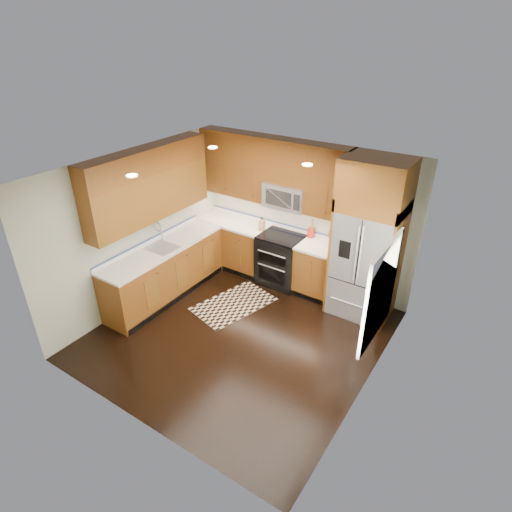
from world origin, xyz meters
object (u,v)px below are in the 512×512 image
Objects in this scene: refrigerator at (368,241)px; rug at (234,304)px; knife_block at (262,225)px; range at (281,260)px; utensil_crock at (311,231)px.

refrigerator reaches higher than rug.
knife_block reaches higher than rug.
range is at bearing 178.60° from refrigerator.
refrigerator is at bearing -1.40° from range.
refrigerator is at bearing 44.19° from rug.
refrigerator reaches higher than utensil_crock.
knife_block is at bearing 177.71° from refrigerator.
rug is 1.52m from knife_block.
knife_block is (-0.44, 0.04, 0.57)m from range.
utensil_crock reaches higher than knife_block.
range is 0.71× the size of rug.
knife_block reaches higher than range.
range is 1.20m from rug.
refrigerator is 1.17m from utensil_crock.
utensil_crock reaches higher than range.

